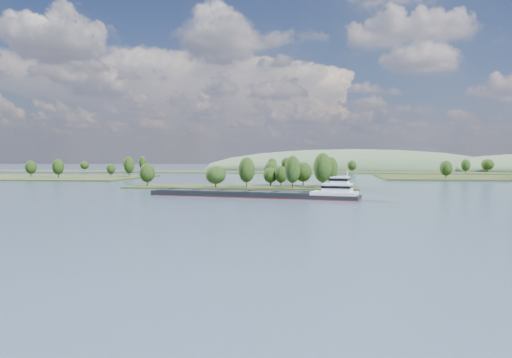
# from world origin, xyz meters

# --- Properties ---
(ground) EXTENTS (1800.00, 1800.00, 0.00)m
(ground) POSITION_xyz_m (0.00, 120.00, 0.00)
(ground) COLOR #384F62
(ground) RESTS_ON ground
(tree_island) EXTENTS (100.00, 30.10, 15.78)m
(tree_island) POSITION_xyz_m (6.97, 178.73, 4.06)
(tree_island) COLOR #253216
(tree_island) RESTS_ON ground
(back_shoreline) EXTENTS (900.00, 60.00, 14.84)m
(back_shoreline) POSITION_xyz_m (6.95, 399.78, 0.67)
(back_shoreline) COLOR #253216
(back_shoreline) RESTS_ON ground
(hill_west) EXTENTS (320.00, 160.00, 44.00)m
(hill_west) POSITION_xyz_m (60.00, 500.00, 0.00)
(hill_west) COLOR #3F563B
(hill_west) RESTS_ON ground
(cargo_barge) EXTENTS (72.61, 22.48, 9.78)m
(cargo_barge) POSITION_xyz_m (17.24, 127.77, 1.23)
(cargo_barge) COLOR black
(cargo_barge) RESTS_ON ground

